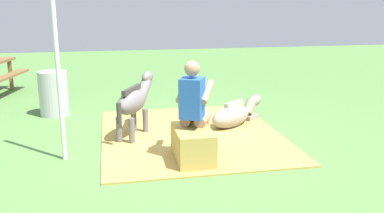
# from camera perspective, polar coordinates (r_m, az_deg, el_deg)

# --- Properties ---
(ground_plane) EXTENTS (24.00, 24.00, 0.00)m
(ground_plane) POSITION_cam_1_polar(r_m,az_deg,el_deg) (6.27, -1.66, -4.85)
(ground_plane) COLOR #568442
(hay_patch) EXTENTS (3.21, 2.74, 0.02)m
(hay_patch) POSITION_cam_1_polar(r_m,az_deg,el_deg) (6.56, -0.16, -3.84)
(hay_patch) COLOR tan
(hay_patch) RESTS_ON ground
(hay_bale) EXTENTS (0.79, 0.47, 0.44)m
(hay_bale) POSITION_cam_1_polar(r_m,az_deg,el_deg) (5.48, 0.10, -5.27)
(hay_bale) COLOR tan
(hay_bale) RESTS_ON ground
(person_seated) EXTENTS (0.72, 0.59, 1.32)m
(person_seated) POSITION_cam_1_polar(r_m,az_deg,el_deg) (5.48, 0.29, 0.24)
(person_seated) COLOR tan
(person_seated) RESTS_ON ground
(pony_standing) EXTENTS (1.25, 0.77, 0.93)m
(pony_standing) POSITION_cam_1_polar(r_m,az_deg,el_deg) (6.43, -7.90, 0.75)
(pony_standing) COLOR slate
(pony_standing) RESTS_ON ground
(pony_lying) EXTENTS (1.04, 1.22, 0.42)m
(pony_lying) POSITION_cam_1_polar(r_m,az_deg,el_deg) (7.05, 5.80, -1.11)
(pony_lying) COLOR gray
(pony_lying) RESTS_ON ground
(water_barrel) EXTENTS (0.52, 0.52, 0.81)m
(water_barrel) POSITION_cam_1_polar(r_m,az_deg,el_deg) (8.02, -18.36, 1.71)
(water_barrel) COLOR #B2B2B7
(water_barrel) RESTS_ON ground
(tent_pole_left) EXTENTS (0.06, 0.06, 2.58)m
(tent_pole_left) POSITION_cam_1_polar(r_m,az_deg,el_deg) (5.54, -17.91, 5.68)
(tent_pole_left) COLOR silver
(tent_pole_left) RESTS_ON ground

